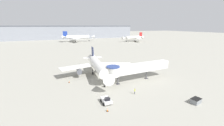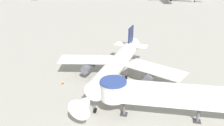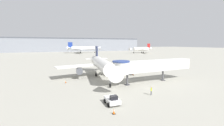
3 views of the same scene
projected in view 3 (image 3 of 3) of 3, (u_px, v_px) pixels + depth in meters
ground_plane at (110, 80)px, 40.88m from camera, size 800.00×800.00×0.00m
main_airplane at (102, 64)px, 44.24m from camera, size 27.11×29.41×9.13m
jet_bridge at (149, 66)px, 38.66m from camera, size 23.71×4.53×6.00m
pushback_tug_white at (112, 100)px, 24.70m from camera, size 2.25×3.25×1.69m
traffic_cone_apron_front at (114, 112)px, 21.28m from camera, size 0.46×0.46×0.75m
traffic_cone_port_wing at (66, 82)px, 38.23m from camera, size 0.39×0.39×0.65m
traffic_cone_starboard_wing at (133, 74)px, 47.74m from camera, size 0.47×0.47×0.77m
ground_crew_marshaller at (151, 90)px, 29.15m from camera, size 0.31×0.37×1.66m
background_jet_red_tail at (141, 49)px, 163.74m from camera, size 27.61×28.92×10.33m
background_jet_blue_tail at (83, 48)px, 165.50m from camera, size 36.77×37.99×11.82m
terminal_building at (78, 45)px, 207.78m from camera, size 177.14×22.69×17.93m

